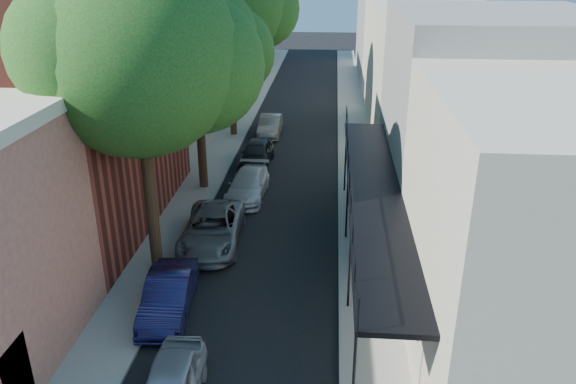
% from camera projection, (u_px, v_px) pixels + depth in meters
% --- Properties ---
extents(road_surface, '(6.00, 64.00, 0.01)m').
position_uv_depth(road_surface, '(295.00, 124.00, 39.26)').
color(road_surface, black).
rests_on(road_surface, ground).
extents(sidewalk_left, '(2.00, 64.00, 0.12)m').
position_uv_depth(sidewalk_left, '(238.00, 122.00, 39.54)').
color(sidewalk_left, gray).
rests_on(sidewalk_left, ground).
extents(sidewalk_right, '(2.00, 64.00, 0.12)m').
position_uv_depth(sidewalk_right, '(352.00, 124.00, 38.95)').
color(sidewalk_right, gray).
rests_on(sidewalk_right, ground).
extents(buildings_left, '(10.10, 59.10, 12.00)m').
position_uv_depth(buildings_left, '(153.00, 54.00, 36.88)').
color(buildings_left, tan).
rests_on(buildings_left, ground).
extents(buildings_right, '(9.80, 55.00, 10.00)m').
position_uv_depth(buildings_right, '(433.00, 63.00, 36.40)').
color(buildings_right, '#BBB59A').
rests_on(buildings_right, ground).
extents(oak_near, '(7.48, 6.80, 11.42)m').
position_uv_depth(oak_near, '(152.00, 57.00, 18.32)').
color(oak_near, black).
rests_on(oak_near, ground).
extents(oak_mid, '(6.60, 6.00, 10.20)m').
position_uv_depth(oak_mid, '(204.00, 46.00, 25.96)').
color(oak_mid, black).
rests_on(oak_mid, ground).
extents(oak_far, '(7.70, 7.00, 11.90)m').
position_uv_depth(oak_far, '(237.00, 3.00, 33.77)').
color(oak_far, black).
rests_on(oak_far, ground).
extents(parked_car_b, '(1.74, 4.13, 1.33)m').
position_uv_depth(parked_car_b, '(169.00, 295.00, 18.43)').
color(parked_car_b, '#13133C').
rests_on(parked_car_b, ground).
extents(parked_car_c, '(2.54, 5.08, 1.38)m').
position_uv_depth(parked_car_c, '(212.00, 229.00, 22.79)').
color(parked_car_c, slate).
rests_on(parked_car_c, ground).
extents(parked_car_d, '(1.91, 4.37, 1.25)m').
position_uv_depth(parked_car_d, '(248.00, 185.00, 27.29)').
color(parked_car_d, silver).
rests_on(parked_car_d, ground).
extents(parked_car_e, '(1.77, 4.15, 1.40)m').
position_uv_depth(parked_car_e, '(257.00, 153.00, 31.40)').
color(parked_car_e, black).
rests_on(parked_car_e, ground).
extents(parked_car_f, '(1.36, 3.86, 1.27)m').
position_uv_depth(parked_car_f, '(270.00, 126.00, 36.67)').
color(parked_car_f, slate).
rests_on(parked_car_f, ground).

